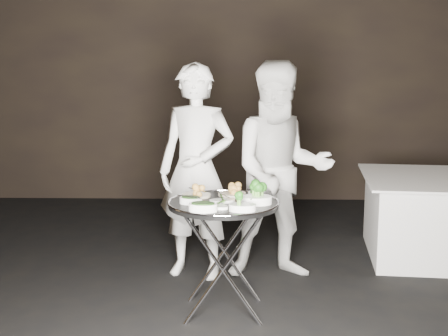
{
  "coord_description": "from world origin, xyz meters",
  "views": [
    {
      "loc": [
        0.32,
        -3.75,
        1.68
      ],
      "look_at": [
        0.23,
        0.31,
        0.95
      ],
      "focal_mm": 50.0,
      "sensor_mm": 36.0,
      "label": 1
    }
  ],
  "objects_px": {
    "tray_stand": "(223,253)",
    "waiter_right": "(281,171)",
    "serving_tray": "(223,204)",
    "waiter_left": "(196,171)",
    "dining_table": "(436,217)"
  },
  "relations": [
    {
      "from": "waiter_right",
      "to": "dining_table",
      "type": "xyz_separation_m",
      "value": [
        1.34,
        0.5,
        -0.48
      ]
    },
    {
      "from": "tray_stand",
      "to": "waiter_left",
      "type": "xyz_separation_m",
      "value": [
        -0.23,
        0.73,
        0.41
      ]
    },
    {
      "from": "serving_tray",
      "to": "waiter_left",
      "type": "bearing_deg",
      "value": 107.09
    },
    {
      "from": "serving_tray",
      "to": "waiter_left",
      "type": "distance_m",
      "value": 0.77
    },
    {
      "from": "waiter_left",
      "to": "dining_table",
      "type": "relative_size",
      "value": 1.36
    },
    {
      "from": "serving_tray",
      "to": "waiter_right",
      "type": "relative_size",
      "value": 0.44
    },
    {
      "from": "waiter_right",
      "to": "tray_stand",
      "type": "bearing_deg",
      "value": -126.24
    },
    {
      "from": "tray_stand",
      "to": "waiter_right",
      "type": "xyz_separation_m",
      "value": [
        0.42,
        0.72,
        0.41
      ]
    },
    {
      "from": "waiter_right",
      "to": "dining_table",
      "type": "bearing_deg",
      "value": 14.34
    },
    {
      "from": "tray_stand",
      "to": "waiter_left",
      "type": "distance_m",
      "value": 0.87
    },
    {
      "from": "waiter_left",
      "to": "waiter_right",
      "type": "xyz_separation_m",
      "value": [
        0.64,
        -0.02,
        0.01
      ]
    },
    {
      "from": "tray_stand",
      "to": "waiter_left",
      "type": "height_order",
      "value": "waiter_left"
    },
    {
      "from": "waiter_left",
      "to": "waiter_right",
      "type": "bearing_deg",
      "value": 14.87
    },
    {
      "from": "tray_stand",
      "to": "serving_tray",
      "type": "relative_size",
      "value": 1.01
    },
    {
      "from": "tray_stand",
      "to": "waiter_right",
      "type": "height_order",
      "value": "waiter_right"
    }
  ]
}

